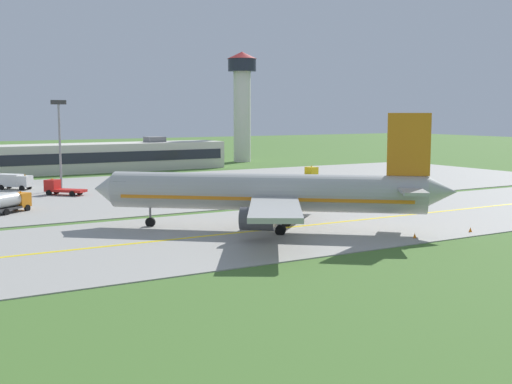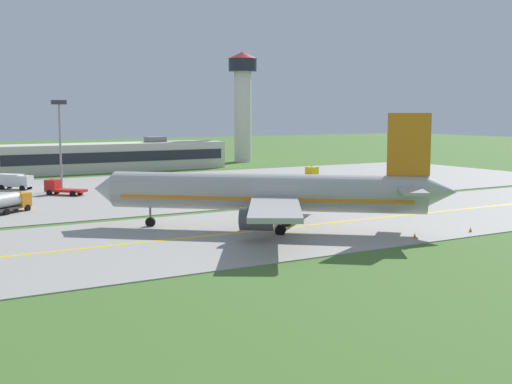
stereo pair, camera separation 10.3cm
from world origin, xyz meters
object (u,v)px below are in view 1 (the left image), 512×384
at_px(airplane_lead, 270,193).
at_px(service_truck_pushback, 307,174).
at_px(control_tower, 242,96).
at_px(apron_light_mast, 60,134).
at_px(service_truck_fuel, 14,181).
at_px(service_truck_catering, 9,201).
at_px(service_truck_baggage, 59,188).

distance_m(airplane_lead, service_truck_pushback, 55.12).
height_order(control_tower, apron_light_mast, control_tower).
distance_m(service_truck_fuel, service_truck_pushback, 52.24).
bearing_deg(service_truck_pushback, apron_light_mast, 172.90).
bearing_deg(service_truck_catering, airplane_lead, -51.06).
bearing_deg(service_truck_pushback, service_truck_baggage, -179.76).
xyz_separation_m(airplane_lead, service_truck_pushback, (34.60, 42.81, -2.95)).
height_order(service_truck_pushback, apron_light_mast, apron_light_mast).
height_order(airplane_lead, service_truck_baggage, airplane_lead).
height_order(airplane_lead, apron_light_mast, apron_light_mast).
bearing_deg(airplane_lead, control_tower, 62.36).
relative_size(airplane_lead, service_truck_fuel, 5.74).
height_order(airplane_lead, service_truck_pushback, airplane_lead).
distance_m(airplane_lead, service_truck_fuel, 56.35).
relative_size(service_truck_catering, service_truck_pushback, 0.92).
bearing_deg(control_tower, apron_light_mast, -144.02).
bearing_deg(airplane_lead, service_truck_baggage, 105.51).
height_order(service_truck_fuel, service_truck_catering, service_truck_catering).
xyz_separation_m(airplane_lead, service_truck_baggage, (-11.82, 42.62, -2.95)).
relative_size(service_truck_fuel, service_truck_pushback, 0.87).
distance_m(service_truck_pushback, apron_light_mast, 45.76).
height_order(service_truck_baggage, apron_light_mast, apron_light_mast).
distance_m(airplane_lead, apron_light_mast, 49.69).
distance_m(service_truck_fuel, service_truck_catering, 27.18).
bearing_deg(service_truck_catering, apron_light_mast, 60.60).
xyz_separation_m(airplane_lead, service_truck_fuel, (-16.46, 53.83, -2.60)).
xyz_separation_m(service_truck_baggage, control_tower, (58.89, 47.25, 15.66)).
distance_m(service_truck_baggage, service_truck_catering, 18.45).
relative_size(service_truck_fuel, apron_light_mast, 0.39).
distance_m(airplane_lead, control_tower, 102.24).
distance_m(airplane_lead, service_truck_catering, 35.10).
bearing_deg(service_truck_pushback, service_truck_catering, -164.61).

